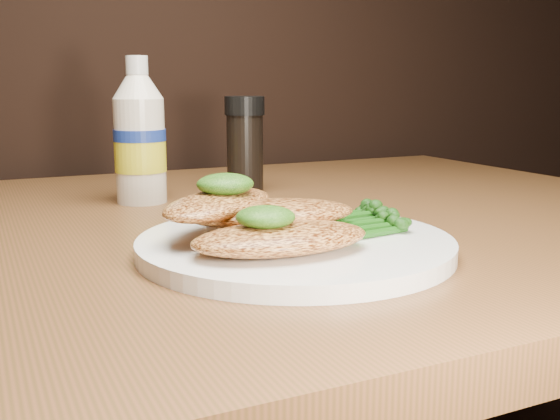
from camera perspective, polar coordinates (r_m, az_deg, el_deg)
name	(u,v)px	position (r m, az deg, el deg)	size (l,w,h in m)	color
plate	(295,245)	(0.56, 1.33, -3.08)	(0.27, 0.27, 0.01)	white
chicken_front	(281,238)	(0.51, 0.09, -2.47)	(0.14, 0.08, 0.02)	#DA8E45
chicken_mid	(271,213)	(0.56, -0.80, -0.27)	(0.15, 0.07, 0.02)	#DA8E45
chicken_back	(219,204)	(0.56, -5.34, 0.51)	(0.14, 0.07, 0.02)	#DA8E45
pesto_front	(266,217)	(0.50, -1.27, -0.61)	(0.05, 0.04, 0.02)	black
pesto_back	(225,184)	(0.57, -4.80, 2.26)	(0.05, 0.05, 0.02)	black
broccolini_bundle	(339,220)	(0.59, 5.15, -0.89)	(0.13, 0.10, 0.02)	#195111
mayo_bottle	(139,130)	(0.81, -12.16, 6.80)	(0.06, 0.06, 0.18)	#F2E4CD
pepper_grinder	(245,145)	(0.86, -3.08, 5.68)	(0.05, 0.05, 0.13)	black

